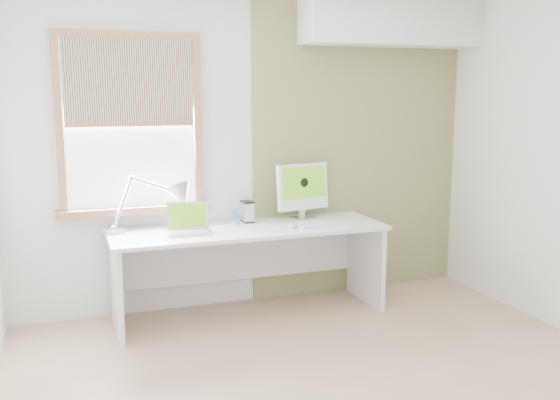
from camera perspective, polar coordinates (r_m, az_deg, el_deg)
name	(u,v)px	position (r m, az deg, el deg)	size (l,w,h in m)	color
room	(341,178)	(3.64, 5.63, 2.00)	(4.04, 3.54, 2.64)	tan
accent_wall	(358,148)	(5.63, 7.23, 4.73)	(2.00, 0.02, 2.60)	olive
soffit	(391,21)	(5.59, 10.20, 15.92)	(1.60, 0.40, 0.42)	white
window	(131,125)	(5.00, -13.57, 6.72)	(1.20, 0.14, 1.42)	#8F593A
desk	(247,250)	(5.06, -3.03, -4.57)	(2.20, 0.70, 0.73)	silver
desk_lamp	(169,200)	(4.98, -10.20, 0.03)	(0.78, 0.31, 0.44)	#B6B8BB
laptop	(189,225)	(4.84, -8.41, -2.29)	(0.35, 0.30, 0.23)	#B6B8BB
phone_dock	(235,220)	(5.09, -4.14, -1.81)	(0.08, 0.08, 0.14)	#B6B8BB
external_drive	(247,212)	(5.17, -3.03, -1.06)	(0.09, 0.14, 0.17)	#B6B8BB
imac	(303,188)	(5.28, 2.09, 1.12)	(0.49, 0.20, 0.47)	#B6B8BB
keyboard	(321,225)	(5.01, 3.80, -2.34)	(0.41, 0.15, 0.02)	white
mouse	(291,226)	(4.94, 1.06, -2.40)	(0.06, 0.11, 0.03)	white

